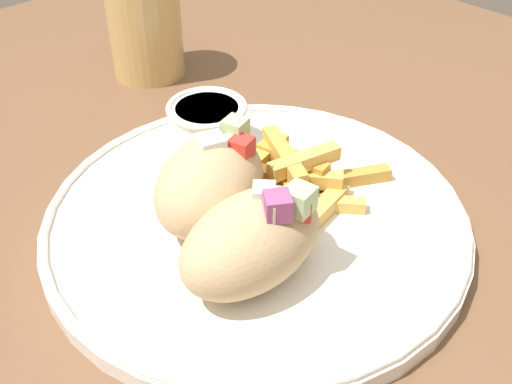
{
  "coord_description": "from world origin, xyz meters",
  "views": [
    {
      "loc": [
        -0.21,
        -0.26,
        1.03
      ],
      "look_at": [
        0.02,
        -0.01,
        0.76
      ],
      "focal_mm": 42.0,
      "sensor_mm": 36.0,
      "label": 1
    }
  ],
  "objects_px": {
    "fries_pile": "(290,181)",
    "sauce_ramekin": "(208,124)",
    "pita_sandwich_far": "(210,183)",
    "water_glass": "(145,25)",
    "pita_sandwich_near": "(253,240)",
    "plate": "(256,217)"
  },
  "relations": [
    {
      "from": "plate",
      "to": "sauce_ramekin",
      "type": "xyz_separation_m",
      "value": [
        0.03,
        0.09,
        0.03
      ]
    },
    {
      "from": "water_glass",
      "to": "sauce_ramekin",
      "type": "bearing_deg",
      "value": -109.44
    },
    {
      "from": "pita_sandwich_far",
      "to": "water_glass",
      "type": "distance_m",
      "value": 0.28
    },
    {
      "from": "fries_pile",
      "to": "water_glass",
      "type": "height_order",
      "value": "water_glass"
    },
    {
      "from": "plate",
      "to": "water_glass",
      "type": "relative_size",
      "value": 2.61
    },
    {
      "from": "plate",
      "to": "fries_pile",
      "type": "distance_m",
      "value": 0.04
    },
    {
      "from": "pita_sandwich_near",
      "to": "water_glass",
      "type": "distance_m",
      "value": 0.34
    },
    {
      "from": "pita_sandwich_near",
      "to": "sauce_ramekin",
      "type": "height_order",
      "value": "pita_sandwich_near"
    },
    {
      "from": "fries_pile",
      "to": "sauce_ramekin",
      "type": "bearing_deg",
      "value": 92.18
    },
    {
      "from": "pita_sandwich_near",
      "to": "water_glass",
      "type": "bearing_deg",
      "value": 64.48
    },
    {
      "from": "pita_sandwich_far",
      "to": "plate",
      "type": "bearing_deg",
      "value": -55.19
    },
    {
      "from": "pita_sandwich_far",
      "to": "water_glass",
      "type": "xyz_separation_m",
      "value": [
        0.12,
        0.25,
        0.01
      ]
    },
    {
      "from": "pita_sandwich_far",
      "to": "sauce_ramekin",
      "type": "bearing_deg",
      "value": 29.52
    },
    {
      "from": "pita_sandwich_far",
      "to": "sauce_ramekin",
      "type": "height_order",
      "value": "pita_sandwich_far"
    },
    {
      "from": "water_glass",
      "to": "pita_sandwich_near",
      "type": "bearing_deg",
      "value": -113.88
    },
    {
      "from": "pita_sandwich_near",
      "to": "sauce_ramekin",
      "type": "xyz_separation_m",
      "value": [
        0.08,
        0.14,
        -0.01
      ]
    },
    {
      "from": "fries_pile",
      "to": "pita_sandwich_near",
      "type": "bearing_deg",
      "value": -151.74
    },
    {
      "from": "plate",
      "to": "sauce_ramekin",
      "type": "bearing_deg",
      "value": 71.17
    },
    {
      "from": "plate",
      "to": "pita_sandwich_far",
      "type": "xyz_separation_m",
      "value": [
        -0.03,
        0.02,
        0.04
      ]
    },
    {
      "from": "sauce_ramekin",
      "to": "pita_sandwich_near",
      "type": "bearing_deg",
      "value": -119.16
    },
    {
      "from": "pita_sandwich_far",
      "to": "sauce_ramekin",
      "type": "xyz_separation_m",
      "value": [
        0.06,
        0.07,
        -0.01
      ]
    },
    {
      "from": "pita_sandwich_far",
      "to": "fries_pile",
      "type": "relative_size",
      "value": 0.83
    }
  ]
}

